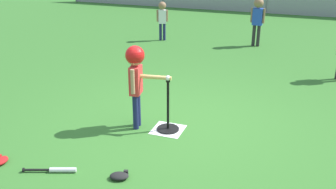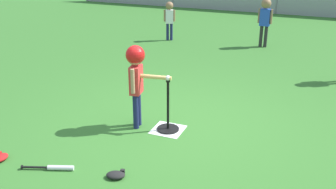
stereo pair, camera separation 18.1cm
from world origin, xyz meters
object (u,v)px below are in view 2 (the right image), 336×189
at_px(batter_child, 136,70).
at_px(fielder_near_right, 169,16).
at_px(batting_tee, 168,122).
at_px(spare_bat_silver, 55,168).
at_px(glove_by_plate, 0,158).
at_px(baseball_on_tee, 168,78).
at_px(fielder_deep_left, 265,16).
at_px(glove_near_bats, 116,175).

height_order(batter_child, fielder_near_right, batter_child).
distance_m(batter_child, fielder_near_right, 5.20).
bearing_deg(batter_child, batting_tee, 8.16).
xyz_separation_m(spare_bat_silver, glove_by_plate, (-0.77, -0.08, 0.01)).
xyz_separation_m(baseball_on_tee, fielder_deep_left, (0.48, 5.17, -0.02)).
bearing_deg(batting_tee, fielder_deep_left, 84.70).
relative_size(batting_tee, batter_child, 0.62).
bearing_deg(glove_near_bats, glove_by_plate, -172.17).
bearing_deg(batter_child, spare_bat_silver, -105.83).
distance_m(baseball_on_tee, fielder_deep_left, 5.19).
distance_m(glove_by_plate, glove_near_bats, 1.54).
height_order(fielder_deep_left, spare_bat_silver, fielder_deep_left).
xyz_separation_m(batter_child, glove_by_plate, (-1.18, -1.49, -0.84)).
relative_size(spare_bat_silver, glove_near_bats, 2.39).
relative_size(batting_tee, fielder_deep_left, 0.63).
height_order(batting_tee, spare_bat_silver, batting_tee).
xyz_separation_m(batter_child, fielder_near_right, (-1.51, 4.97, -0.21)).
height_order(batting_tee, fielder_deep_left, fielder_deep_left).
distance_m(fielder_near_right, glove_by_plate, 6.50).
height_order(batting_tee, fielder_near_right, fielder_near_right).
xyz_separation_m(fielder_near_right, spare_bat_silver, (1.11, -6.39, -0.63)).
xyz_separation_m(baseball_on_tee, glove_by_plate, (-1.63, -1.56, -0.76)).
bearing_deg(baseball_on_tee, batting_tee, 0.00).
bearing_deg(glove_by_plate, batter_child, 51.77).
bearing_deg(batting_tee, glove_near_bats, -94.26).
relative_size(batter_child, glove_by_plate, 5.49).
distance_m(baseball_on_tee, spare_bat_silver, 1.87).
bearing_deg(glove_near_bats, fielder_deep_left, 84.91).
height_order(fielder_deep_left, glove_by_plate, fielder_deep_left).
relative_size(fielder_deep_left, spare_bat_silver, 1.96).
bearing_deg(fielder_near_right, glove_by_plate, -87.06).
relative_size(batting_tee, spare_bat_silver, 1.23).
bearing_deg(batting_tee, baseball_on_tee, 180.00).
bearing_deg(baseball_on_tee, spare_bat_silver, -119.91).
xyz_separation_m(baseball_on_tee, batter_child, (-0.45, -0.06, 0.08)).
distance_m(batting_tee, baseball_on_tee, 0.67).
relative_size(batter_child, fielder_deep_left, 1.02).
distance_m(fielder_deep_left, fielder_near_right, 2.46).
bearing_deg(baseball_on_tee, fielder_near_right, 111.79).
height_order(fielder_near_right, glove_by_plate, fielder_near_right).
xyz_separation_m(fielder_deep_left, spare_bat_silver, (-1.33, -6.65, -0.74)).
xyz_separation_m(baseball_on_tee, fielder_near_right, (-1.96, 4.90, -0.14)).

